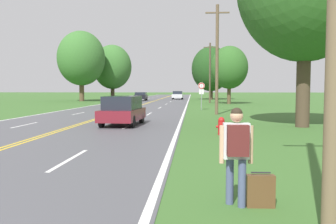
# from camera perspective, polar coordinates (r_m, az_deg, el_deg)

# --- Properties ---
(hitchhiker_person) EXTENTS (0.56, 0.40, 1.64)m
(hitchhiker_person) POSITION_cam_1_polar(r_m,az_deg,el_deg) (5.97, 10.95, -5.43)
(hitchhiker_person) COLOR #475175
(hitchhiker_person) RESTS_ON ground
(suitcase) EXTENTS (0.46, 0.17, 0.59)m
(suitcase) POSITION_cam_1_polar(r_m,az_deg,el_deg) (6.18, 14.60, -12.15)
(suitcase) COLOR brown
(suitcase) RESTS_ON ground
(fire_hydrant) EXTENTS (0.44, 0.28, 0.76)m
(fire_hydrant) POSITION_cam_1_polar(r_m,az_deg,el_deg) (15.21, 8.55, -2.22)
(fire_hydrant) COLOR red
(fire_hydrant) RESTS_ON ground
(traffic_sign) EXTENTS (0.60, 0.10, 2.54)m
(traffic_sign) POSITION_cam_1_polar(r_m,az_deg,el_deg) (32.94, 5.39, 3.65)
(traffic_sign) COLOR gray
(traffic_sign) RESTS_ON ground
(utility_pole_midground) EXTENTS (1.80, 0.24, 8.27)m
(utility_pole_midground) POSITION_cam_1_polar(r_m,az_deg,el_deg) (27.42, 7.87, 8.57)
(utility_pole_midground) COLOR brown
(utility_pole_midground) RESTS_ON ground
(utility_pole_far) EXTENTS (1.80, 0.24, 8.32)m
(utility_pole_far) POSITION_cam_1_polar(r_m,az_deg,el_deg) (49.99, 6.74, 6.40)
(utility_pole_far) COLOR brown
(utility_pole_far) RESTS_ON ground
(tree_left_verge) EXTENTS (4.82, 4.82, 7.51)m
(tree_left_verge) POSITION_cam_1_polar(r_m,az_deg,el_deg) (47.07, 9.80, 7.04)
(tree_left_verge) COLOR brown
(tree_left_verge) RESTS_ON ground
(tree_behind_sign) EXTENTS (7.19, 7.19, 9.81)m
(tree_behind_sign) POSITION_cam_1_polar(r_m,az_deg,el_deg) (66.54, 6.92, 6.89)
(tree_behind_sign) COLOR #473828
(tree_behind_sign) RESTS_ON ground
(tree_mid_treeline) EXTENTS (7.49, 7.49, 11.11)m
(tree_mid_treeline) POSITION_cam_1_polar(r_m,az_deg,el_deg) (58.55, -13.75, 8.35)
(tree_mid_treeline) COLOR brown
(tree_mid_treeline) RESTS_ON ground
(tree_far_back) EXTENTS (6.72, 6.72, 9.67)m
(tree_far_back) POSITION_cam_1_polar(r_m,az_deg,el_deg) (63.57, -8.92, 7.13)
(tree_far_back) COLOR #473828
(tree_far_back) RESTS_ON ground
(car_maroon_hatchback_nearest) EXTENTS (1.98, 4.06, 1.57)m
(car_maroon_hatchback_nearest) POSITION_cam_1_polar(r_m,az_deg,el_deg) (19.24, -7.28, 0.34)
(car_maroon_hatchback_nearest) COLOR black
(car_maroon_hatchback_nearest) RESTS_ON ground
(car_black_hatchback_approaching) EXTENTS (2.00, 3.73, 1.40)m
(car_black_hatchback_approaching) POSITION_cam_1_polar(r_m,az_deg,el_deg) (59.68, -4.37, 2.58)
(car_black_hatchback_approaching) COLOR black
(car_black_hatchback_approaching) RESTS_ON ground
(car_silver_sedan_mid_near) EXTENTS (2.01, 4.11, 1.55)m
(car_silver_sedan_mid_near) POSITION_cam_1_polar(r_m,az_deg,el_deg) (67.01, 1.55, 2.74)
(car_silver_sedan_mid_near) COLOR black
(car_silver_sedan_mid_near) RESTS_ON ground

